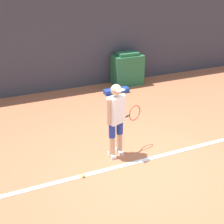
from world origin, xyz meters
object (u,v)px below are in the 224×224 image
(covered_chair, at_px, (127,69))
(tennis_ball, at_px, (83,176))
(equipment_bag, at_px, (116,91))
(tennis_player, at_px, (117,117))

(covered_chair, bearing_deg, tennis_ball, -125.07)
(tennis_ball, relative_size, equipment_bag, 0.08)
(tennis_ball, height_order, equipment_bag, equipment_bag)
(equipment_bag, bearing_deg, tennis_ball, -122.55)
(tennis_ball, bearing_deg, equipment_bag, 57.45)
(tennis_player, bearing_deg, equipment_bag, 45.51)
(tennis_ball, xyz_separation_m, covered_chair, (3.08, 4.38, 0.49))
(tennis_player, xyz_separation_m, covered_chair, (2.17, 3.91, -0.35))
(tennis_player, distance_m, equipment_bag, 3.68)
(equipment_bag, bearing_deg, tennis_player, -114.43)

